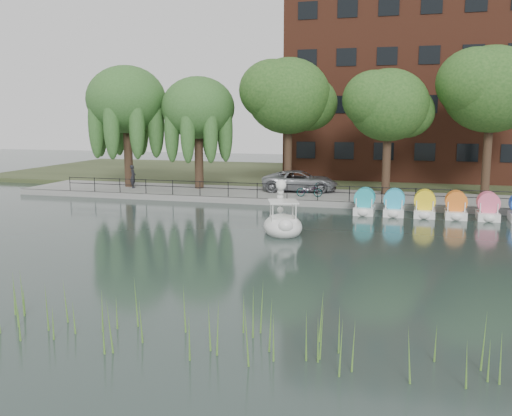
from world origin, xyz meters
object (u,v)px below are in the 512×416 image
at_px(minivan, 300,179).
at_px(swan_boat, 283,222).
at_px(bicycle, 309,189).
at_px(pedestrian, 133,175).

distance_m(minivan, swan_boat, 12.70).
bearing_deg(bicycle, minivan, 19.02).
distance_m(bicycle, swan_boat, 10.12).
bearing_deg(minivan, pedestrian, 90.20).
height_order(bicycle, swan_boat, swan_boat).
height_order(minivan, bicycle, minivan).
bearing_deg(swan_boat, minivan, 78.55).
bearing_deg(pedestrian, bicycle, -111.76).
xyz_separation_m(bicycle, pedestrian, (-13.42, 0.96, 0.49)).
distance_m(bicycle, pedestrian, 13.46).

